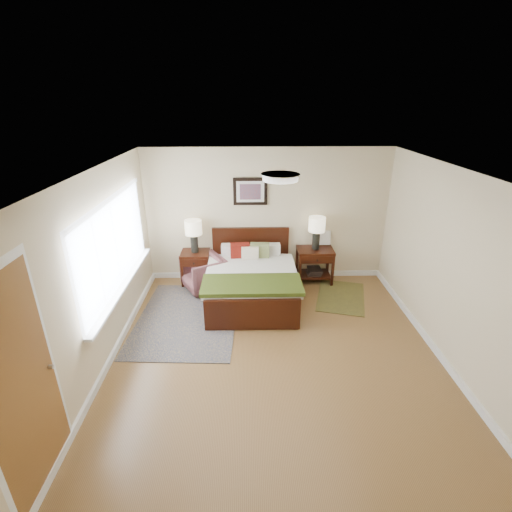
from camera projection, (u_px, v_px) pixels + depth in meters
name	position (u px, v px, depth m)	size (l,w,h in m)	color
floor	(276.00, 356.00, 5.11)	(5.00, 5.00, 0.00)	brown
back_wall	(267.00, 216.00, 6.92)	(4.50, 0.04, 2.50)	#C7B490
front_wall	(310.00, 449.00, 2.33)	(4.50, 0.04, 2.50)	#C7B490
left_wall	(96.00, 277.00, 4.57)	(0.04, 5.00, 2.50)	#C7B490
right_wall	(455.00, 272.00, 4.68)	(0.04, 5.00, 2.50)	#C7B490
ceiling	(281.00, 174.00, 4.13)	(4.50, 5.00, 0.02)	white
window	(117.00, 246.00, 5.16)	(0.11, 2.72, 1.32)	silver
door	(23.00, 391.00, 3.03)	(0.06, 1.00, 2.18)	silver
ceil_fixture	(280.00, 177.00, 4.15)	(0.44, 0.44, 0.08)	white
bed	(251.00, 275.00, 6.37)	(1.57, 1.89, 1.02)	black
wall_art	(250.00, 192.00, 6.70)	(0.62, 0.05, 0.50)	black
nightstand_left	(195.00, 259.00, 6.95)	(0.53, 0.47, 0.63)	black
nightstand_right	(315.00, 262.00, 7.05)	(0.67, 0.50, 0.67)	black
lamp_left	(194.00, 231.00, 6.76)	(0.30, 0.30, 0.61)	black
lamp_right	(317.00, 228.00, 6.80)	(0.30, 0.30, 0.61)	black
armchair	(203.00, 273.00, 6.80)	(0.68, 0.70, 0.63)	brown
rug_persian	(188.00, 318.00, 5.99)	(1.57, 2.21, 0.01)	#0B143B
rug_navy	(341.00, 297.00, 6.63)	(0.80, 1.20, 0.01)	black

